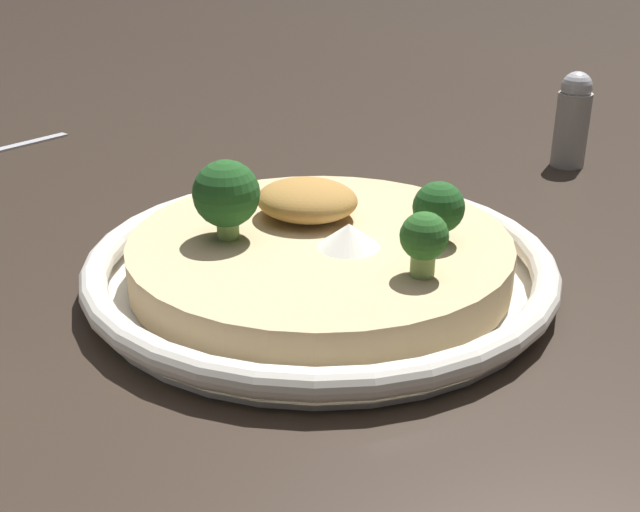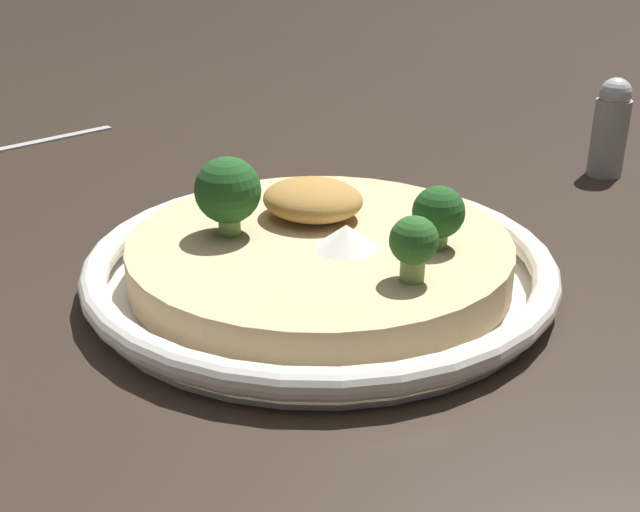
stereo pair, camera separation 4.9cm
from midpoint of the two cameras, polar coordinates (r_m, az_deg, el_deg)
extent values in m
plane|color=#2D231C|center=(0.50, -2.82, -2.02)|extent=(6.00, 6.00, 0.00)
cylinder|color=silver|center=(0.49, -2.82, -1.70)|extent=(0.27, 0.27, 0.01)
torus|color=silver|center=(0.49, -2.85, -0.50)|extent=(0.29, 0.29, 0.02)
cylinder|color=tan|center=(0.49, -2.86, -0.06)|extent=(0.23, 0.23, 0.02)
cone|color=white|center=(0.47, -0.93, 1.42)|extent=(0.04, 0.04, 0.01)
ellipsoid|color=#A37538|center=(0.51, -3.68, 3.95)|extent=(0.07, 0.06, 0.02)
cylinder|color=#84A856|center=(0.43, 4.13, -0.38)|extent=(0.02, 0.02, 0.02)
sphere|color=#285B23|center=(0.43, 4.19, 1.35)|extent=(0.03, 0.03, 0.03)
cylinder|color=#759E4C|center=(0.49, -9.46, 2.33)|extent=(0.02, 0.02, 0.02)
sphere|color=#1E4C1E|center=(0.48, -9.61, 4.34)|extent=(0.04, 0.04, 0.04)
cylinder|color=#759E4C|center=(0.48, 5.45, 1.84)|extent=(0.02, 0.02, 0.02)
sphere|color=#1E4C1E|center=(0.47, 5.52, 3.40)|extent=(0.03, 0.03, 0.03)
cube|color=#B7B7BC|center=(0.83, -23.17, 7.05)|extent=(0.05, 0.13, 0.00)
cylinder|color=#9E9993|center=(0.73, 15.61, 8.60)|extent=(0.03, 0.03, 0.06)
sphere|color=#B2B2B7|center=(0.72, 15.95, 11.47)|extent=(0.03, 0.03, 0.03)
camera|label=1|loc=(0.02, -92.86, -1.29)|focal=45.00mm
camera|label=2|loc=(0.02, 87.14, 1.29)|focal=45.00mm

